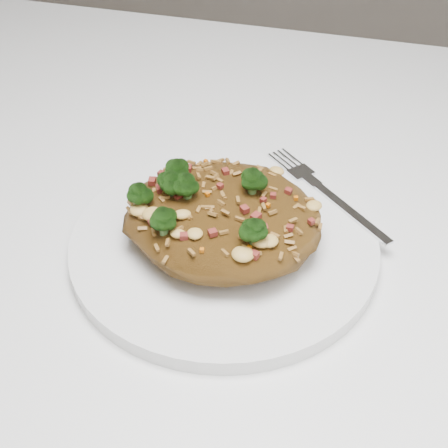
{
  "coord_description": "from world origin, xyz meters",
  "views": [
    {
      "loc": [
        0.2,
        -0.45,
        1.12
      ],
      "look_at": [
        0.1,
        -0.07,
        0.78
      ],
      "focal_mm": 50.0,
      "sensor_mm": 36.0,
      "label": 1
    }
  ],
  "objects_px": {
    "dining_table": "(154,254)",
    "plate": "(224,243)",
    "fork": "(333,198)",
    "fried_rice": "(222,210)"
  },
  "relations": [
    {
      "from": "plate",
      "to": "fork",
      "type": "relative_size",
      "value": 2.0
    },
    {
      "from": "plate",
      "to": "fried_rice",
      "type": "relative_size",
      "value": 1.6
    },
    {
      "from": "dining_table",
      "to": "fork",
      "type": "height_order",
      "value": "fork"
    },
    {
      "from": "plate",
      "to": "fork",
      "type": "distance_m",
      "value": 0.11
    },
    {
      "from": "fried_rice",
      "to": "fork",
      "type": "xyz_separation_m",
      "value": [
        0.08,
        0.08,
        -0.03
      ]
    },
    {
      "from": "dining_table",
      "to": "fork",
      "type": "bearing_deg",
      "value": 3.08
    },
    {
      "from": "fried_rice",
      "to": "dining_table",
      "type": "bearing_deg",
      "value": 144.61
    },
    {
      "from": "dining_table",
      "to": "plate",
      "type": "xyz_separation_m",
      "value": [
        0.1,
        -0.07,
        0.1
      ]
    },
    {
      "from": "fork",
      "to": "plate",
      "type": "bearing_deg",
      "value": -95.1
    },
    {
      "from": "plate",
      "to": "dining_table",
      "type": "bearing_deg",
      "value": 145.2
    }
  ]
}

